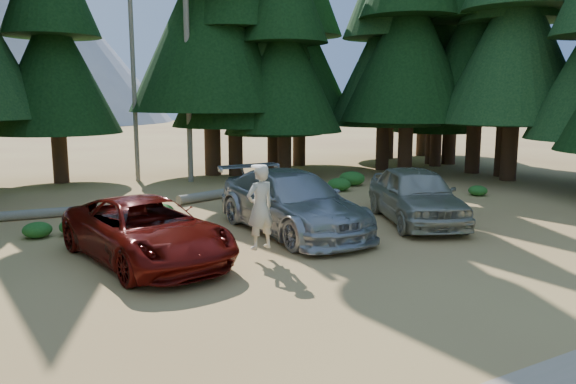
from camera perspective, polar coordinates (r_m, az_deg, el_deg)
name	(u,v)px	position (r m, az deg, el deg)	size (l,w,h in m)	color
ground	(380,268)	(12.90, 9.35, -7.62)	(160.00, 160.00, 0.00)	#AB7A48
forest_belt_north	(170,182)	(26.02, -11.86, 1.05)	(36.00, 7.00, 22.00)	black
snag_front	(187,46)	(25.62, -10.22, 14.43)	(0.24, 0.24, 12.00)	slate
snag_back	(133,69)	(26.40, -15.46, 11.92)	(0.20, 0.20, 10.00)	slate
red_pickup	(146,231)	(13.45, -14.21, -3.81)	(2.44, 5.30, 1.47)	#5E0C08
silver_minivan_center	(292,202)	(15.84, 0.40, -1.05)	(2.40, 5.91, 1.72)	#ACAEB4
silver_minivan_right	(416,195)	(17.52, 12.87, -0.27)	(2.02, 5.01, 1.71)	#A7A594
frisbee_player	(260,207)	(13.13, -2.85, -1.55)	(0.79, 0.58, 1.99)	beige
log_left	(38,214)	(19.40, -24.05, -2.03)	(0.31, 0.31, 4.28)	slate
log_mid	(286,195)	(21.18, -0.23, -0.31)	(0.27, 0.27, 3.28)	slate
log_right	(235,191)	(21.91, -5.36, 0.08)	(0.35, 0.35, 5.41)	slate
shrub_far_left	(75,226)	(16.75, -20.79, -3.27)	(0.86, 0.86, 0.48)	#1D621D
shrub_left	(37,230)	(16.80, -24.12, -3.54)	(0.78, 0.78, 0.43)	#1D621D
shrub_center_left	(160,212)	(18.03, -12.88, -1.96)	(0.90, 0.90, 0.49)	#1D621D
shrub_center_right	(271,186)	(22.38, -1.73, 0.60)	(1.03, 1.03, 0.56)	#1D621D
shrub_right	(352,178)	(24.46, 6.51, 1.38)	(1.12, 1.12, 0.61)	#1D621D
shrub_far_right	(339,184)	(23.01, 5.21, 0.77)	(0.96, 0.96, 0.53)	#1D621D
shrub_edge_east	(478,191)	(23.02, 18.72, 0.14)	(0.73, 0.73, 0.40)	#1D621D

